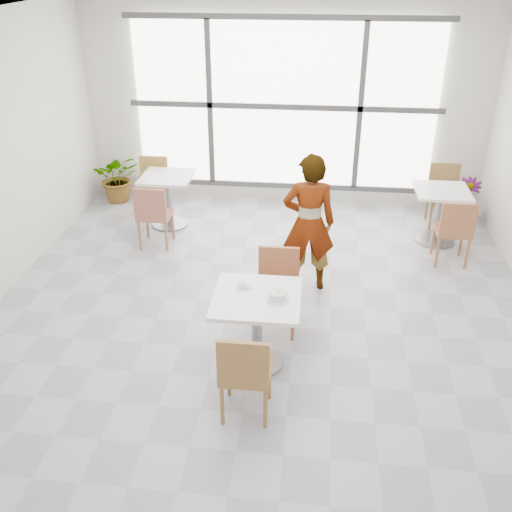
# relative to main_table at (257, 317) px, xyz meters

# --- Properties ---
(floor) EXTENTS (7.00, 7.00, 0.00)m
(floor) POSITION_rel_main_table_xyz_m (-0.04, 0.61, -0.52)
(floor) COLOR #9E9EA5
(floor) RESTS_ON ground
(ceiling) EXTENTS (7.00, 7.00, 0.00)m
(ceiling) POSITION_rel_main_table_xyz_m (-0.04, 0.61, 2.48)
(ceiling) COLOR white
(ceiling) RESTS_ON ground
(wall_back) EXTENTS (6.00, 0.00, 6.00)m
(wall_back) POSITION_rel_main_table_xyz_m (-0.04, 4.11, 0.98)
(wall_back) COLOR silver
(wall_back) RESTS_ON ground
(window) EXTENTS (4.60, 0.07, 2.52)m
(window) POSITION_rel_main_table_xyz_m (-0.04, 4.05, 0.98)
(window) COLOR white
(window) RESTS_ON ground
(main_table) EXTENTS (0.80, 0.80, 0.75)m
(main_table) POSITION_rel_main_table_xyz_m (0.00, 0.00, 0.00)
(main_table) COLOR white
(main_table) RESTS_ON ground
(chair_near) EXTENTS (0.42, 0.42, 0.87)m
(chair_near) POSITION_rel_main_table_xyz_m (-0.02, -0.75, -0.02)
(chair_near) COLOR olive
(chair_near) RESTS_ON ground
(chair_far) EXTENTS (0.42, 0.42, 0.87)m
(chair_far) POSITION_rel_main_table_xyz_m (0.14, 0.66, -0.02)
(chair_far) COLOR #9B5633
(chair_far) RESTS_ON ground
(oatmeal_bowl) EXTENTS (0.21, 0.21, 0.09)m
(oatmeal_bowl) POSITION_rel_main_table_xyz_m (0.19, -0.03, 0.27)
(oatmeal_bowl) COLOR silver
(oatmeal_bowl) RESTS_ON main_table
(coffee_cup) EXTENTS (0.16, 0.13, 0.07)m
(coffee_cup) POSITION_rel_main_table_xyz_m (-0.15, 0.13, 0.26)
(coffee_cup) COLOR white
(coffee_cup) RESTS_ON main_table
(person) EXTENTS (0.63, 0.44, 1.63)m
(person) POSITION_rel_main_table_xyz_m (0.42, 1.50, 0.29)
(person) COLOR black
(person) RESTS_ON ground
(bg_table_left) EXTENTS (0.70, 0.70, 0.75)m
(bg_table_left) POSITION_rel_main_table_xyz_m (-1.59, 2.99, -0.04)
(bg_table_left) COLOR white
(bg_table_left) RESTS_ON ground
(bg_table_right) EXTENTS (0.70, 0.70, 0.75)m
(bg_table_right) POSITION_rel_main_table_xyz_m (2.13, 2.87, -0.04)
(bg_table_right) COLOR white
(bg_table_right) RESTS_ON ground
(bg_chair_left_near) EXTENTS (0.42, 0.42, 0.87)m
(bg_chair_left_near) POSITION_rel_main_table_xyz_m (-1.61, 2.28, -0.02)
(bg_chair_left_near) COLOR #9B5C47
(bg_chair_left_near) RESTS_ON ground
(bg_chair_left_far) EXTENTS (0.42, 0.42, 0.87)m
(bg_chair_left_far) POSITION_rel_main_table_xyz_m (-1.91, 3.34, -0.02)
(bg_chair_left_far) COLOR olive
(bg_chair_left_far) RESTS_ON ground
(bg_chair_right_near) EXTENTS (0.42, 0.42, 0.87)m
(bg_chair_right_near) POSITION_rel_main_table_xyz_m (2.21, 2.23, -0.02)
(bg_chair_right_near) COLOR #985936
(bg_chair_right_near) RESTS_ON ground
(bg_chair_right_far) EXTENTS (0.42, 0.42, 0.87)m
(bg_chair_right_far) POSITION_rel_main_table_xyz_m (2.29, 3.50, -0.02)
(bg_chair_right_far) COLOR olive
(bg_chair_right_far) RESTS_ON ground
(plant_left) EXTENTS (0.83, 0.77, 0.77)m
(plant_left) POSITION_rel_main_table_xyz_m (-2.60, 3.81, -0.14)
(plant_left) COLOR #4A7031
(plant_left) RESTS_ON ground
(plant_right) EXTENTS (0.45, 0.45, 0.64)m
(plant_right) POSITION_rel_main_table_xyz_m (2.66, 3.63, -0.20)
(plant_right) COLOR #4B723F
(plant_right) RESTS_ON ground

